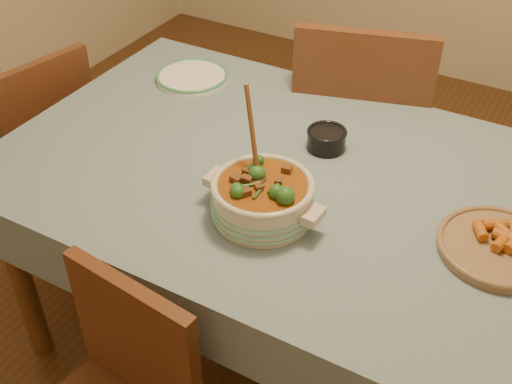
% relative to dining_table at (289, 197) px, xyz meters
% --- Properties ---
extents(floor, '(4.50, 4.50, 0.00)m').
position_rel_dining_table_xyz_m(floor, '(0.00, 0.00, -0.66)').
color(floor, '#4B2B15').
rests_on(floor, ground).
extents(dining_table, '(1.68, 1.08, 0.76)m').
position_rel_dining_table_xyz_m(dining_table, '(0.00, 0.00, 0.00)').
color(dining_table, brown).
rests_on(dining_table, floor).
extents(stew_casserole, '(0.33, 0.27, 0.31)m').
position_rel_dining_table_xyz_m(stew_casserole, '(0.03, -0.21, 0.16)').
color(stew_casserole, beige).
rests_on(stew_casserole, dining_table).
extents(white_plate, '(0.30, 0.30, 0.02)m').
position_rel_dining_table_xyz_m(white_plate, '(-0.54, 0.31, 0.10)').
color(white_plate, white).
rests_on(white_plate, dining_table).
extents(condiment_bowl, '(0.13, 0.13, 0.06)m').
position_rel_dining_table_xyz_m(condiment_bowl, '(0.04, 0.16, 0.13)').
color(condiment_bowl, black).
rests_on(condiment_bowl, dining_table).
extents(fried_plate, '(0.33, 0.33, 0.05)m').
position_rel_dining_table_xyz_m(fried_plate, '(0.58, -0.05, 0.11)').
color(fried_plate, '#846349').
rests_on(fried_plate, dining_table).
extents(chair_far, '(0.57, 0.57, 0.99)m').
position_rel_dining_table_xyz_m(chair_far, '(-0.02, 0.60, -0.10)').
color(chair_far, brown).
rests_on(chair_far, floor).
extents(chair_left, '(0.45, 0.45, 0.82)m').
position_rel_dining_table_xyz_m(chair_left, '(-1.10, 0.07, -0.20)').
color(chair_left, brown).
rests_on(chair_left, floor).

